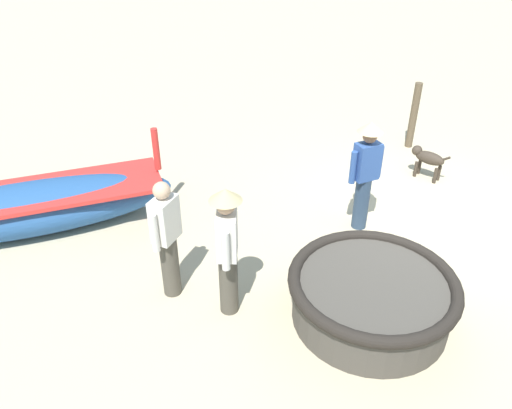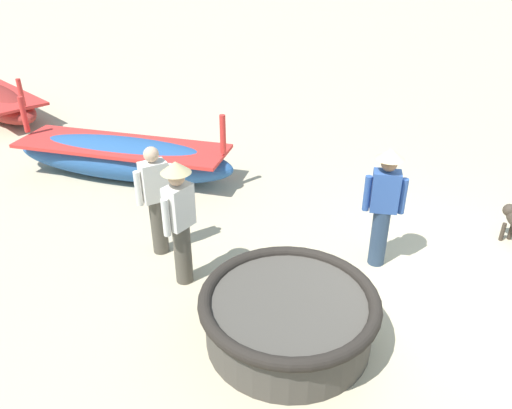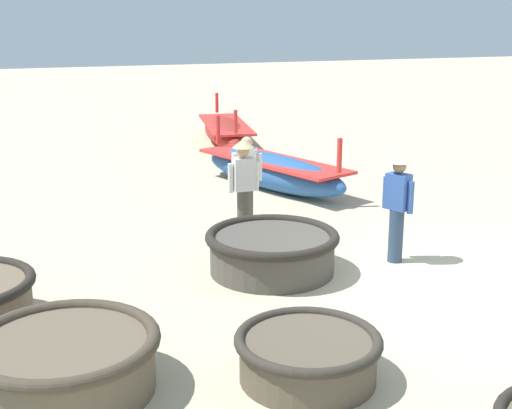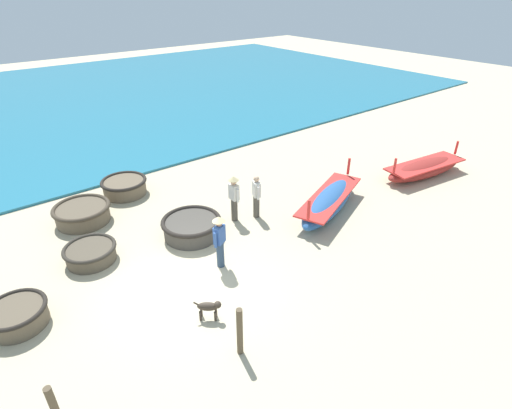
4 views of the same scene
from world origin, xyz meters
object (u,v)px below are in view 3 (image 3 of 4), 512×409
(coracle_upturned, at_px, (272,250))
(fisherman_standing_right, at_px, (398,200))
(coracle_nearest, at_px, (308,355))
(long_boat_ochre_hull, at_px, (273,171))
(long_boat_blue_hull, at_px, (226,131))
(fisherman_crouching, at_px, (244,182))
(fisherman_with_hat, at_px, (247,178))
(coracle_weathered, at_px, (65,360))

(coracle_upturned, relative_size, fisherman_standing_right, 1.16)
(coracle_upturned, relative_size, coracle_nearest, 1.27)
(coracle_nearest, xyz_separation_m, long_boat_ochre_hull, (2.37, 7.69, 0.12))
(long_boat_blue_hull, height_order, fisherman_crouching, fisherman_crouching)
(long_boat_ochre_hull, bearing_deg, fisherman_with_hat, -119.65)
(coracle_nearest, height_order, coracle_weathered, coracle_weathered)
(long_boat_blue_hull, height_order, fisherman_standing_right, fisherman_standing_right)
(coracle_nearest, distance_m, long_boat_ochre_hull, 8.05)
(fisherman_crouching, bearing_deg, long_boat_ochre_hull, 62.17)
(fisherman_standing_right, bearing_deg, coracle_upturned, 175.04)
(coracle_upturned, bearing_deg, fisherman_crouching, 86.98)
(fisherman_crouching, height_order, fisherman_standing_right, same)
(coracle_upturned, height_order, coracle_nearest, coracle_upturned)
(coracle_upturned, bearing_deg, fisherman_with_hat, 80.95)
(coracle_weathered, height_order, fisherman_standing_right, fisherman_standing_right)
(coracle_nearest, xyz_separation_m, fisherman_standing_right, (2.60, 2.86, 0.69))
(long_boat_ochre_hull, height_order, fisherman_standing_right, fisherman_standing_right)
(coracle_weathered, distance_m, long_boat_ochre_hull, 8.59)
(coracle_weathered, height_order, fisherman_crouching, fisherman_crouching)
(fisherman_crouching, distance_m, fisherman_with_hat, 0.80)
(coracle_upturned, bearing_deg, coracle_weathered, -140.87)
(coracle_nearest, distance_m, long_boat_blue_hull, 13.34)
(coracle_nearest, distance_m, fisherman_crouching, 4.79)
(coracle_weathered, bearing_deg, fisherman_standing_right, 25.08)
(fisherman_crouching, height_order, fisherman_with_hat, fisherman_crouching)
(coracle_nearest, relative_size, fisherman_crouching, 0.91)
(coracle_nearest, bearing_deg, coracle_upturned, 77.14)
(coracle_nearest, height_order, long_boat_ochre_hull, long_boat_ochre_hull)
(fisherman_with_hat, bearing_deg, fisherman_standing_right, -58.88)
(long_boat_ochre_hull, bearing_deg, coracle_upturned, -109.82)
(coracle_nearest, height_order, fisherman_crouching, fisherman_crouching)
(coracle_upturned, bearing_deg, fisherman_standing_right, -4.96)
(coracle_weathered, relative_size, fisherman_standing_right, 1.14)
(coracle_upturned, relative_size, long_boat_ochre_hull, 0.46)
(coracle_upturned, relative_size, fisherman_with_hat, 1.23)
(coracle_weathered, distance_m, fisherman_crouching, 5.24)
(coracle_upturned, xyz_separation_m, coracle_weathered, (-3.07, -2.50, 0.00))
(coracle_nearest, relative_size, long_boat_ochre_hull, 0.36)
(coracle_nearest, relative_size, fisherman_with_hat, 0.97)
(coracle_nearest, distance_m, fisherman_with_hat, 5.54)
(long_boat_ochre_hull, bearing_deg, coracle_nearest, -107.14)
(long_boat_blue_hull, xyz_separation_m, fisherman_standing_right, (-0.27, -10.17, 0.61))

